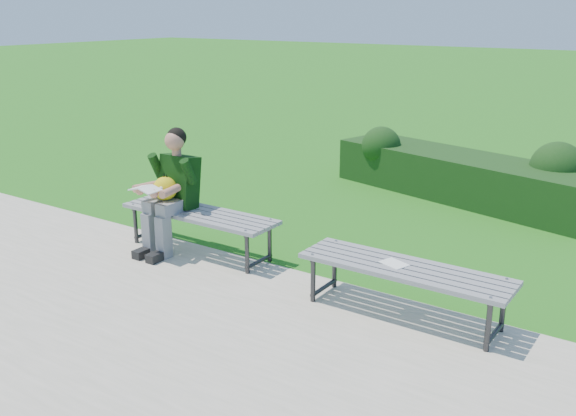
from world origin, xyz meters
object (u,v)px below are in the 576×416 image
object	(u,v)px
bench_right	(405,272)
seated_boy	(171,187)
paper_sheet	(394,264)
bench_left	(199,217)
hedge	(466,173)

from	to	relation	value
bench_right	seated_boy	distance (m)	2.75
paper_sheet	seated_boy	bearing A→B (deg)	178.23
bench_right	paper_sheet	bearing A→B (deg)	180.00
bench_left	paper_sheet	distance (m)	2.34
hedge	bench_left	xyz separation A→B (m)	(-1.63, -3.67, 0.06)
hedge	bench_right	distance (m)	3.93
seated_boy	hedge	bearing A→B (deg)	62.80
seated_boy	bench_right	bearing A→B (deg)	-1.71
hedge	bench_left	world-z (taller)	hedge
seated_boy	paper_sheet	distance (m)	2.64
bench_left	paper_sheet	xyz separation A→B (m)	(2.33, -0.18, 0.06)
hedge	bench_left	size ratio (longest dim) A/B	2.17
hedge	bench_right	size ratio (longest dim) A/B	2.17
seated_boy	paper_sheet	world-z (taller)	seated_boy
paper_sheet	bench_left	bearing A→B (deg)	175.64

